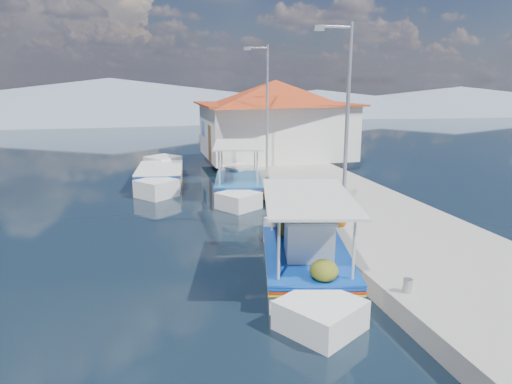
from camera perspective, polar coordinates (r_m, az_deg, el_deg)
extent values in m
plane|color=black|center=(12.08, -5.91, -10.21)|extent=(160.00, 160.00, 0.00)
cube|color=gray|center=(19.07, 9.14, -0.58)|extent=(5.00, 44.00, 0.50)
cylinder|color=#A5A8AD|center=(10.45, 18.16, -10.89)|extent=(0.20, 0.20, 0.30)
cylinder|color=#A5A8AD|center=(14.62, 7.76, -3.28)|extent=(0.20, 0.20, 0.30)
cylinder|color=#A5A8AD|center=(20.13, 1.43, 1.50)|extent=(0.20, 0.20, 0.30)
cylinder|color=#A5A8AD|center=(25.86, -2.16, 4.20)|extent=(0.20, 0.20, 0.30)
cube|color=silver|center=(11.94, 6.19, -9.45)|extent=(2.89, 4.32, 0.87)
cube|color=silver|center=(14.00, 0.18, -5.38)|extent=(1.98, 1.98, 0.96)
cube|color=silver|center=(10.15, 14.47, -14.18)|extent=(1.93, 1.93, 0.82)
cube|color=#0C3DA0|center=(11.79, 6.24, -7.66)|extent=(2.97, 4.45, 0.05)
cube|color=red|center=(11.82, 6.24, -7.99)|extent=(2.97, 4.45, 0.05)
cube|color=yellow|center=(11.84, 6.23, -8.28)|extent=(2.97, 4.45, 0.04)
cube|color=#0C3DA0|center=(11.77, 6.25, -7.37)|extent=(2.98, 4.41, 0.05)
cube|color=brown|center=(11.78, 6.25, -7.49)|extent=(2.71, 4.20, 0.05)
cube|color=silver|center=(11.40, 7.09, -5.57)|extent=(1.35, 1.41, 1.00)
cube|color=silver|center=(11.24, 7.16, -3.07)|extent=(1.47, 1.52, 0.05)
cylinder|color=beige|center=(12.51, -0.99, -2.62)|extent=(0.06, 0.06, 1.46)
cylinder|color=beige|center=(13.29, 5.19, -1.71)|extent=(0.06, 0.06, 1.46)
cylinder|color=beige|center=(9.82, 7.91, -7.37)|extent=(0.06, 0.06, 1.46)
cylinder|color=beige|center=(10.79, 14.88, -5.76)|extent=(0.06, 0.06, 1.46)
cube|color=silver|center=(11.34, 6.44, -0.60)|extent=(2.98, 4.34, 0.06)
ellipsoid|color=#3E4612|center=(12.53, 1.61, -4.85)|extent=(0.69, 0.76, 0.52)
ellipsoid|color=#3E4612|center=(13.22, 3.05, -4.06)|extent=(0.58, 0.64, 0.44)
ellipsoid|color=#3E4612|center=(10.59, 12.14, -8.85)|extent=(0.62, 0.68, 0.46)
sphere|color=#FF6A08|center=(12.48, 8.39, -3.02)|extent=(0.36, 0.36, 0.36)
cube|color=silver|center=(20.23, -2.16, 0.28)|extent=(2.60, 3.86, 0.90)
cube|color=silver|center=(22.35, -4.66, 1.83)|extent=(1.90, 1.90, 1.00)
cube|color=silver|center=(18.21, 0.81, -1.21)|extent=(1.84, 1.84, 0.86)
cube|color=#0C3DA0|center=(20.14, -2.17, 1.44)|extent=(2.68, 3.98, 0.06)
cube|color=red|center=(20.16, -2.17, 1.23)|extent=(2.68, 3.98, 0.05)
cube|color=yellow|center=(20.17, -2.17, 1.05)|extent=(2.68, 3.98, 0.04)
cube|color=#17548C|center=(20.13, -2.17, 1.63)|extent=(2.69, 3.95, 0.05)
cube|color=brown|center=(20.13, -2.17, 1.55)|extent=(2.44, 3.76, 0.05)
cylinder|color=beige|center=(21.06, -5.75, 4.14)|extent=(0.07, 0.07, 1.52)
cylinder|color=beige|center=(21.63, -1.96, 4.45)|extent=(0.07, 0.07, 1.52)
cylinder|color=beige|center=(18.35, -2.47, 2.79)|extent=(0.07, 0.07, 1.52)
cylinder|color=beige|center=(19.00, 1.75, 3.17)|extent=(0.07, 0.07, 1.52)
cube|color=silver|center=(19.87, -2.21, 5.85)|extent=(2.70, 3.88, 0.07)
cube|color=silver|center=(22.63, -11.70, 1.53)|extent=(2.40, 3.99, 1.06)
cube|color=silver|center=(25.07, -12.64, 2.95)|extent=(2.02, 2.02, 1.17)
cube|color=silver|center=(20.26, -10.61, 0.18)|extent=(1.97, 1.97, 1.00)
cube|color=#0C3DA0|center=(22.54, -11.76, 2.74)|extent=(2.48, 4.11, 0.07)
cube|color=red|center=(22.55, -11.75, 2.52)|extent=(2.48, 4.11, 0.06)
cube|color=yellow|center=(22.57, -11.74, 2.33)|extent=(2.48, 4.11, 0.04)
cube|color=silver|center=(22.52, -11.77, 2.94)|extent=(2.49, 4.07, 0.06)
cube|color=brown|center=(22.53, -11.77, 2.85)|extent=(2.24, 3.89, 0.06)
cube|color=silver|center=(27.23, 2.36, 7.54)|extent=(8.00, 6.00, 3.00)
cube|color=#AD3618|center=(27.11, 2.39, 10.80)|extent=(8.64, 6.48, 0.10)
pyramid|color=#AD3618|center=(27.08, 2.41, 12.17)|extent=(10.49, 10.49, 1.40)
cube|color=brown|center=(25.45, -5.67, 5.93)|extent=(0.06, 1.00, 2.00)
cube|color=#0C3DA0|center=(27.84, -6.48, 7.80)|extent=(0.06, 1.20, 0.90)
cylinder|color=#A5A8AD|center=(14.39, 11.11, 7.91)|extent=(0.12, 0.12, 6.00)
cylinder|color=#A5A8AD|center=(14.20, 9.73, 19.43)|extent=(1.00, 0.08, 0.08)
cube|color=#A5A8AD|center=(14.00, 7.73, 19.38)|extent=(0.30, 0.14, 0.14)
cylinder|color=#A5A8AD|center=(22.83, 1.38, 10.16)|extent=(0.12, 0.12, 6.00)
cylinder|color=#A5A8AD|center=(22.71, 0.15, 17.34)|extent=(1.00, 0.08, 0.08)
cube|color=#A5A8AD|center=(22.59, -1.14, 17.23)|extent=(0.30, 0.14, 0.14)
cone|color=slate|center=(67.09, -17.49, 10.90)|extent=(96.00, 96.00, 5.50)
cone|color=slate|center=(72.08, 7.54, 10.86)|extent=(76.80, 76.80, 3.80)
cone|color=slate|center=(84.53, 23.78, 10.37)|extent=(89.60, 89.60, 4.20)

